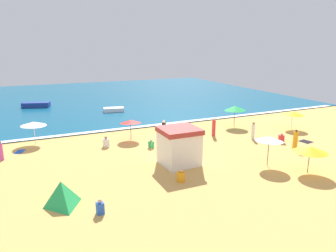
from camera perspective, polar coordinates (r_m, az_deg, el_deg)
The scene contains 26 objects.
ground_plane at distance 27.22m, azimuth -0.01°, elevation -3.32°, with size 60.00×60.00×0.00m, color #E0A856.
ocean_water at distance 53.33m, azimuth -12.59°, elevation 5.34°, with size 60.00×44.00×0.10m, color #0F567A.
wave_breaker_foam at distance 32.80m, azimuth -4.56°, elevation -0.02°, with size 57.00×0.70×0.01m, color white.
lifeguard_cabana at distance 22.19m, azimuth 2.11°, elevation -3.76°, with size 2.74×2.57×2.75m.
beach_umbrella_0 at distance 22.96m, azimuth 18.46°, elevation -2.29°, with size 2.84×2.84×2.25m.
beach_umbrella_1 at distance 22.78m, azimuth 25.10°, elevation -3.97°, with size 3.19×3.19×1.90m.
beach_umbrella_2 at distance 33.26m, azimuth 12.44°, elevation 3.28°, with size 3.17×3.17×2.32m.
beach_umbrella_3 at distance 28.27m, azimuth -7.04°, elevation 0.85°, with size 2.24×2.26×1.95m.
beach_umbrella_4 at distance 34.17m, azimuth 22.35°, elevation 2.25°, with size 3.03×3.04×1.90m.
beach_umbrella_5 at distance 29.26m, azimuth -23.91°, elevation 0.39°, with size 2.55×2.55×2.03m.
beach_tent at distance 18.03m, azimuth -19.32°, elevation -11.69°, with size 1.73×2.25×1.34m.
parked_bicycle at distance 27.52m, azimuth 2.15°, elevation -2.30°, with size 1.82×0.20×0.76m.
beachgoer_0 at distance 16.66m, azimuth -12.60°, elevation -14.67°, with size 0.39×0.39×0.83m.
beachgoer_1 at distance 29.45m, azimuth 15.66°, elevation -0.90°, with size 0.39×0.39×1.62m.
beachgoer_2 at distance 26.09m, azimuth -3.17°, elevation -3.36°, with size 0.47×0.47×0.80m.
beachgoer_3 at distance 26.38m, azimuth -28.83°, elevation -4.15°, with size 0.41×0.41×1.53m.
beachgoer_4 at distance 29.32m, azimuth 20.46°, elevation -2.21°, with size 0.63×0.63×0.87m.
beachgoer_5 at distance 19.72m, azimuth 2.42°, elevation -9.32°, with size 0.42×0.42×0.92m.
beachgoer_6 at distance 27.70m, azimuth 22.76°, elevation -2.46°, with size 0.48×0.48×1.72m.
beachgoer_7 at distance 26.85m, azimuth -11.53°, elevation -3.01°, with size 0.50×0.50×0.93m.
beachgoer_8 at distance 28.42m, azimuth -0.79°, elevation -0.78°, with size 0.50×0.50×1.79m.
beachgoer_9 at distance 29.64m, azimuth 8.57°, elevation -0.27°, with size 0.47×0.47×1.79m.
beach_towel_0 at distance 27.99m, azimuth -26.04°, elevation -4.35°, with size 0.98×1.26×0.01m.
beach_towel_1 at distance 30.49m, azimuth 24.40°, elevation -2.67°, with size 1.14×1.18×0.01m.
small_boat_0 at distance 46.85m, azimuth -23.48°, elevation 3.69°, with size 3.88×2.35×0.68m.
small_boat_1 at distance 40.70m, azimuth -10.13°, elevation 3.05°, with size 2.81×1.82×0.51m.
Camera 1 is at (-10.69, -23.57, 8.44)m, focal length 32.53 mm.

